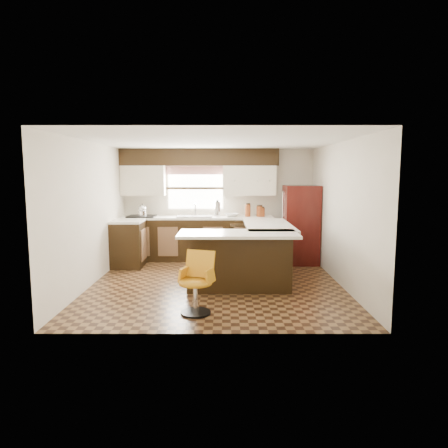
{
  "coord_description": "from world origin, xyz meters",
  "views": [
    {
      "loc": [
        0.14,
        -6.69,
        1.87
      ],
      "look_at": [
        0.13,
        0.45,
        0.97
      ],
      "focal_mm": 32.0,
      "sensor_mm": 36.0,
      "label": 1
    }
  ],
  "objects_px": {
    "peninsula_return": "(239,262)",
    "refrigerator": "(301,225)",
    "peninsula_long": "(265,250)",
    "bar_chair": "(195,283)"
  },
  "relations": [
    {
      "from": "peninsula_long",
      "to": "peninsula_return",
      "type": "height_order",
      "value": "same"
    },
    {
      "from": "peninsula_return",
      "to": "refrigerator",
      "type": "distance_m",
      "value": 2.35
    },
    {
      "from": "peninsula_return",
      "to": "bar_chair",
      "type": "distance_m",
      "value": 1.32
    },
    {
      "from": "peninsula_return",
      "to": "refrigerator",
      "type": "xyz_separation_m",
      "value": [
        1.36,
        1.89,
        0.36
      ]
    },
    {
      "from": "peninsula_long",
      "to": "bar_chair",
      "type": "relative_size",
      "value": 2.33
    },
    {
      "from": "peninsula_long",
      "to": "refrigerator",
      "type": "xyz_separation_m",
      "value": [
        0.83,
        0.91,
        0.36
      ]
    },
    {
      "from": "peninsula_long",
      "to": "refrigerator",
      "type": "distance_m",
      "value": 1.29
    },
    {
      "from": "bar_chair",
      "to": "peninsula_return",
      "type": "bearing_deg",
      "value": 81.05
    },
    {
      "from": "peninsula_return",
      "to": "bar_chair",
      "type": "xyz_separation_m",
      "value": [
        -0.62,
        -1.17,
        -0.03
      ]
    },
    {
      "from": "peninsula_long",
      "to": "peninsula_return",
      "type": "xyz_separation_m",
      "value": [
        -0.53,
        -0.97,
        0.0
      ]
    }
  ]
}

